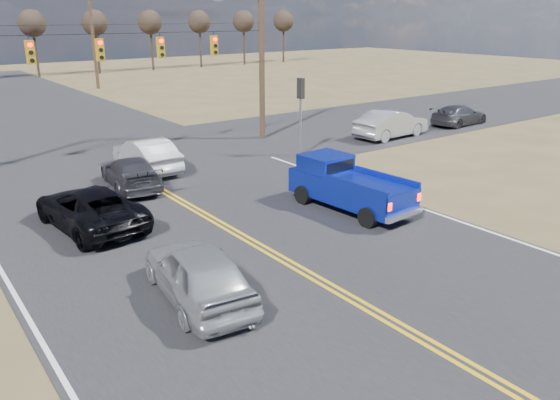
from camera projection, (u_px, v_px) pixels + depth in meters
ground at (384, 318)px, 12.95m from camera, size 160.00×160.00×0.00m
road_main at (188, 206)px, 20.55m from camera, size 14.00×120.00×0.02m
road_cross at (111, 162)px, 26.64m from camera, size 120.00×12.00×0.02m
signal_gantry at (113, 55)px, 25.12m from camera, size 19.60×4.83×10.00m
utility_poles at (108, 53)px, 24.19m from camera, size 19.60×58.32×10.00m
treeline at (46, 35)px, 31.61m from camera, size 87.00×117.80×7.40m
pickup_truck at (347, 185)px, 19.97m from camera, size 2.25×5.05×1.85m
silver_suv at (198, 273)px, 13.56m from camera, size 2.34×4.60×1.50m
black_suv at (90, 208)px, 18.27m from camera, size 2.77×5.21×1.39m
white_car_queue at (146, 155)px, 24.94m from camera, size 1.69×4.65×1.52m
dgrey_car_queue at (131, 173)px, 22.50m from camera, size 2.42×4.64×1.28m
cross_car_east_near at (391, 124)px, 31.70m from camera, size 2.03×5.03×1.62m
cross_car_east_far at (459, 115)px, 35.32m from camera, size 2.04×4.55×1.30m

